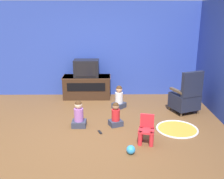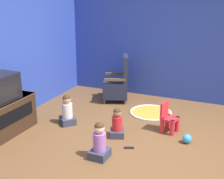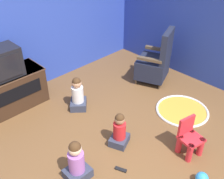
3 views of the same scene
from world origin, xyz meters
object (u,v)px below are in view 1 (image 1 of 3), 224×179
Objects in this scene: child_watching_left at (79,115)px; toy_ball at (131,150)px; black_armchair at (186,97)px; remote_control at (100,132)px; child_watching_right at (116,116)px; television at (86,68)px; tv_cabinet at (87,87)px; yellow_kid_chair at (146,132)px; child_watching_center at (119,98)px.

child_watching_left is 1.48m from toy_ball.
black_armchair is 2.25m from remote_control.
black_armchair is 2.00× the size of child_watching_right.
tv_cabinet is at bearing 90.00° from television.
toy_ball is (-0.31, -0.38, -0.14)m from yellow_kid_chair.
child_watching_left is 3.67× the size of remote_control.
child_watching_center is at bearing -39.65° from remote_control.
tv_cabinet reaches higher than child_watching_left.
television is 2.02m from child_watching_right.
child_watching_center is at bearing -34.63° from black_armchair.
child_watching_left is (-0.02, -1.82, -0.59)m from television.
remote_control is (-0.85, 0.41, -0.20)m from yellow_kid_chair.
black_armchair is 1.82m from yellow_kid_chair.
child_watching_right is (0.74, -1.78, -0.61)m from television.
remote_control is at bearing -155.46° from child_watching_right.
tv_cabinet is 2.21m from remote_control.
child_watching_center is 1.04m from child_watching_right.
child_watching_center is at bearing 93.13° from toy_ball.
child_watching_center is at bearing 115.66° from yellow_kid_chair.
tv_cabinet is at bearing 88.98° from child_watching_center.
yellow_kid_chair is at bearing -63.53° from tv_cabinet.
child_watching_center is 2.18m from toy_ball.
television is at bearing -90.00° from tv_cabinet.
black_armchair is at bearing 51.98° from toy_ball.
black_armchair is 2.52m from child_watching_left.
child_watching_right is at bearing 101.35° from toy_ball.
remote_control is at bearing 124.37° from toy_ball.
child_watching_right is at bearing 137.88° from yellow_kid_chair.
remote_control is at bearing -155.59° from child_watching_center.
child_watching_left is 1.11× the size of child_watching_right.
child_watching_left is (-0.02, -1.86, -0.07)m from tv_cabinet.
yellow_kid_chair is at bearing -27.76° from child_watching_left.
television reaches higher than child_watching_center.
black_armchair is 1.81× the size of child_watching_center.
child_watching_right is (0.76, 0.04, -0.03)m from child_watching_left.
yellow_kid_chair is 1.83m from child_watching_center.
child_watching_center is (0.87, 1.08, -0.00)m from child_watching_left.
child_watching_center reaches higher than toy_ball.
black_armchair reaches higher than yellow_kid_chair.
child_watching_left is 1.39m from child_watching_center.
yellow_kid_chair is 1.48m from child_watching_left.
remote_control is (-0.54, 0.79, -0.07)m from toy_ball.
remote_control is (-0.31, -0.34, -0.21)m from child_watching_right.
tv_cabinet is 2.24× the size of child_watching_left.
child_watching_left is at bearing 132.25° from toy_ball.
black_armchair is at bearing -25.24° from tv_cabinet.
child_watching_center is (-1.54, 0.35, -0.14)m from black_armchair.
toy_ball is at bearing -168.18° from remote_control.
television is at bearing 128.92° from yellow_kid_chair.
remote_control is (0.42, -2.12, -0.82)m from television.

